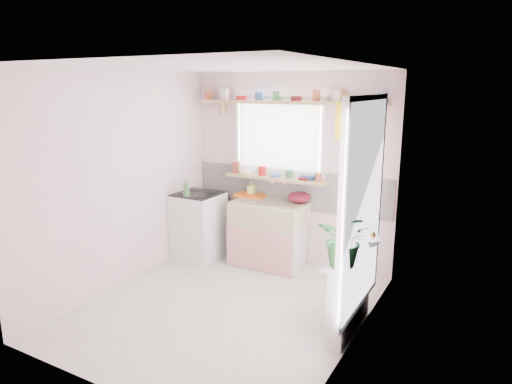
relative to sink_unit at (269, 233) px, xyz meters
The scene contains 19 objects.
room 1.31m from the sink_unit, 28.17° to the right, with size 3.20×3.20×3.20m.
sink_unit is the anchor object (origin of this frame).
cooker 0.98m from the sink_unit, 165.62° to the right, with size 0.58×0.58×0.93m.
radiator_ledge 1.82m from the sink_unit, 37.05° to the right, with size 0.22×0.95×0.78m.
windowsill 0.73m from the sink_unit, 90.00° to the left, with size 1.40×0.22×0.04m, color tan.
pine_shelf 1.70m from the sink_unit, 49.64° to the left, with size 2.52×0.24×0.04m, color tan.
shelf_crockery 1.78m from the sink_unit, 54.29° to the left, with size 2.47×0.11×0.12m.
sill_crockery 0.81m from the sink_unit, 95.28° to the left, with size 1.35×0.11×0.12m.
dish_tray 0.61m from the sink_unit, 151.16° to the left, with size 0.40×0.30×0.04m, color orange.
colander 0.63m from the sink_unit, 31.39° to the left, with size 0.30×0.30×0.14m, color maroon.
jade_plant 2.12m from the sink_unit, 43.49° to the right, with size 0.45×0.39×0.50m, color #2A692F.
fruit_bowl 1.71m from the sink_unit, 27.46° to the right, with size 0.33×0.33×0.08m, color white.
herb_pot 1.74m from the sink_unit, 35.97° to the right, with size 0.12×0.08×0.23m, color #2D6629.
soap_bottle_sink 0.68m from the sink_unit, 151.16° to the left, with size 0.10×0.10×0.22m, color #C2D15D.
sill_cup 0.91m from the sink_unit, 164.29° to the left, with size 0.14×0.14×0.11m, color white.
sill_bowl 0.92m from the sink_unit, 28.42° to the left, with size 0.20×0.20×0.06m, color #3356A6.
shelf_vase 2.00m from the sink_unit, 15.65° to the left, with size 0.16×0.16×0.17m, color #AF6536.
cooker_bottle 1.23m from the sink_unit, 154.39° to the right, with size 0.09×0.09×0.23m, color #3B763F.
fruit 1.72m from the sink_unit, 27.18° to the right, with size 0.20×0.14×0.10m.
Camera 1 is at (2.47, -3.77, 2.33)m, focal length 32.00 mm.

